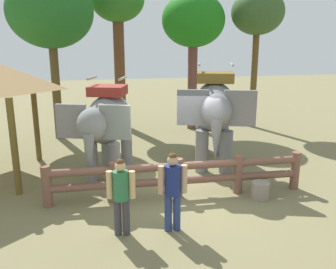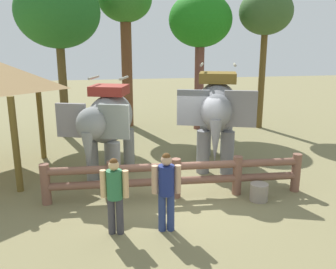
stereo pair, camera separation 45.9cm
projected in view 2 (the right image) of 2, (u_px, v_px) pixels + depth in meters
ground_plane at (174, 194)px, 9.75m from camera, size 60.00×60.00×0.00m
log_fence at (176, 175)px, 9.39m from camera, size 6.77×0.60×1.05m
elephant_near_left at (108, 121)px, 10.75m from camera, size 2.44×3.52×2.95m
elephant_center at (217, 110)px, 11.45m from camera, size 2.68×3.93×3.29m
tourist_woman_in_black at (166, 187)px, 7.63m from camera, size 0.62×0.38×1.75m
tourist_man_in_blue at (115, 191)px, 7.51m from camera, size 0.58×0.39×1.68m
tree_far_left at (266, 14)px, 15.91m from camera, size 2.34×2.34×6.18m
tree_back_center at (58, 13)px, 14.31m from camera, size 3.32×3.32×6.48m
tree_far_right at (125, 6)px, 16.19m from camera, size 2.40×2.40×6.79m
tree_deep_back at (200, 22)px, 15.77m from camera, size 2.75×2.75×6.01m
feed_bucket at (259, 192)px, 9.29m from camera, size 0.46×0.46×0.45m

